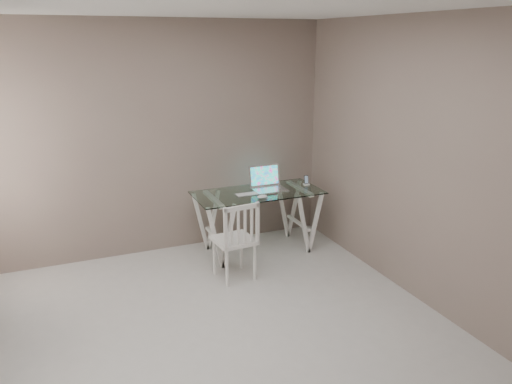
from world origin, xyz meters
TOP-DOWN VIEW (x-y plane):
  - room at (-0.06, 0.02)m, footprint 4.50×4.52m
  - desk at (1.00, 1.74)m, footprint 1.50×0.70m
  - chair at (0.50, 1.12)m, footprint 0.43×0.43m
  - laptop at (1.15, 1.81)m, footprint 0.39×0.32m
  - keyboard at (0.85, 1.70)m, footprint 0.30×0.13m
  - mouse at (0.95, 1.50)m, footprint 0.12×0.07m
  - phone_dock at (1.67, 1.79)m, footprint 0.06×0.06m

SIDE VIEW (x-z plane):
  - desk at x=1.00m, z-range 0.01..0.76m
  - chair at x=0.50m, z-range 0.04..0.92m
  - keyboard at x=0.85m, z-range 0.75..0.75m
  - mouse at x=0.95m, z-range 0.75..0.78m
  - phone_dock at x=1.67m, z-range 0.72..0.84m
  - laptop at x=1.15m, z-range 0.67..0.95m
  - room at x=-0.06m, z-range 0.36..3.07m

